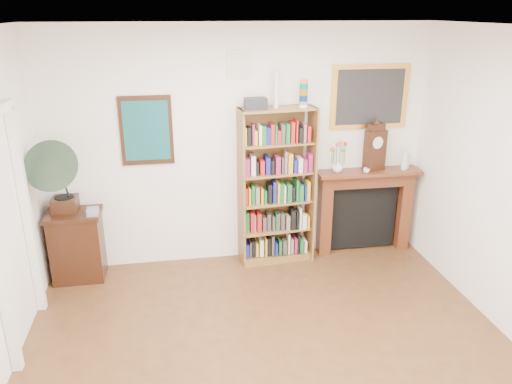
% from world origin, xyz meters
% --- Properties ---
extents(room, '(4.51, 5.01, 2.81)m').
position_xyz_m(room, '(0.00, 0.00, 1.40)').
color(room, '#502C18').
rests_on(room, ground).
extents(door_casing, '(0.08, 1.02, 2.17)m').
position_xyz_m(door_casing, '(-2.21, 1.20, 1.26)').
color(door_casing, white).
rests_on(door_casing, left_wall).
extents(teal_poster, '(0.58, 0.04, 0.78)m').
position_xyz_m(teal_poster, '(-1.05, 2.48, 1.65)').
color(teal_poster, black).
rests_on(teal_poster, back_wall).
extents(small_picture, '(0.26, 0.04, 0.30)m').
position_xyz_m(small_picture, '(0.00, 2.48, 2.35)').
color(small_picture, white).
rests_on(small_picture, back_wall).
extents(gilt_painting, '(0.95, 0.04, 0.75)m').
position_xyz_m(gilt_painting, '(1.55, 2.48, 1.95)').
color(gilt_painting, gold).
rests_on(gilt_painting, back_wall).
extents(bookshelf, '(0.90, 0.39, 2.17)m').
position_xyz_m(bookshelf, '(0.41, 2.32, 1.05)').
color(bookshelf, brown).
rests_on(bookshelf, floor).
extents(side_cabinet, '(0.60, 0.44, 0.81)m').
position_xyz_m(side_cabinet, '(-1.90, 2.26, 0.41)').
color(side_cabinet, black).
rests_on(side_cabinet, floor).
extents(fireplace, '(1.28, 0.32, 1.08)m').
position_xyz_m(fireplace, '(1.56, 2.40, 0.63)').
color(fireplace, '#531F13').
rests_on(fireplace, floor).
extents(gramophone, '(0.54, 0.67, 0.88)m').
position_xyz_m(gramophone, '(-1.98, 2.16, 1.31)').
color(gramophone, black).
rests_on(gramophone, side_cabinet).
extents(cd_stack, '(0.12, 0.12, 0.08)m').
position_xyz_m(cd_stack, '(-1.67, 2.15, 0.85)').
color(cd_stack, '#AEAEBA').
rests_on(cd_stack, side_cabinet).
extents(mantel_clock, '(0.27, 0.20, 0.57)m').
position_xyz_m(mantel_clock, '(1.62, 2.37, 1.35)').
color(mantel_clock, black).
rests_on(mantel_clock, fireplace).
extents(flower_vase, '(0.17, 0.17, 0.14)m').
position_xyz_m(flower_vase, '(1.16, 2.37, 1.15)').
color(flower_vase, white).
rests_on(flower_vase, fireplace).
extents(teacup, '(0.10, 0.10, 0.06)m').
position_xyz_m(teacup, '(1.50, 2.27, 1.11)').
color(teacup, silver).
rests_on(teacup, fireplace).
extents(bottle_left, '(0.07, 0.07, 0.24)m').
position_xyz_m(bottle_left, '(1.99, 2.32, 1.20)').
color(bottle_left, silver).
rests_on(bottle_left, fireplace).
extents(bottle_right, '(0.06, 0.06, 0.20)m').
position_xyz_m(bottle_right, '(2.04, 2.36, 1.18)').
color(bottle_right, silver).
rests_on(bottle_right, fireplace).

